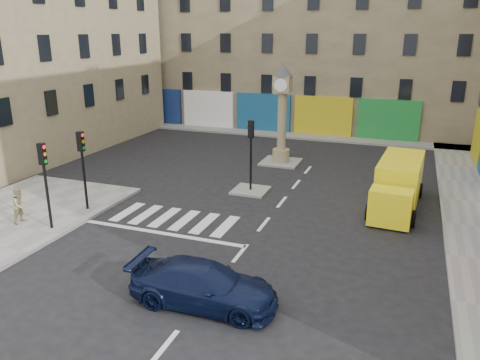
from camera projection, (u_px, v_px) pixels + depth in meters
The scene contains 14 objects.
ground at pixel (231, 265), 17.10m from camera, with size 120.00×120.00×0.00m, color black.
sidewalk_right at pixel (468, 202), 23.14m from camera, with size 2.60×30.00×0.15m, color gray.
sidewalk_far at pixel (284, 134), 38.23m from camera, with size 32.00×2.40×0.15m, color gray.
island_near at pixel (251, 190), 24.89m from camera, with size 1.80×1.80×0.12m, color gray.
island_far at pixel (281, 162), 30.25m from camera, with size 2.40×2.40×0.12m, color gray.
building_far at pixel (304, 27), 40.83m from camera, with size 32.00×10.00×17.00m, color gray.
building_left at pixel (35, 41), 31.79m from camera, with size 8.00×20.00×15.00m, color tan.
traffic_light_left_near at pixel (45, 172), 19.22m from camera, with size 0.28×0.22×3.70m.
traffic_light_left_far at pixel (82, 158), 21.36m from camera, with size 0.28×0.22×3.70m.
traffic_light_island at pixel (251, 144), 24.11m from camera, with size 0.28×0.22×3.70m.
clock_pillar at pixel (282, 108), 29.18m from camera, with size 1.20×1.20×6.10m.
navy_sedan at pixel (204, 285), 14.46m from camera, with size 1.90×4.68×1.36m, color black.
yellow_van at pixel (398, 184), 22.53m from camera, with size 2.44×6.30×2.25m.
pedestrian_tan at pixel (20, 205), 20.30m from camera, with size 0.77×0.60×1.59m, color tan.
Camera 1 is at (5.62, -14.27, 8.19)m, focal length 35.00 mm.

